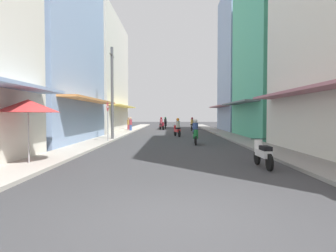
{
  "coord_description": "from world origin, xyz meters",
  "views": [
    {
      "loc": [
        -0.07,
        -4.92,
        1.8
      ],
      "look_at": [
        -0.3,
        16.46,
        1.01
      ],
      "focal_mm": 30.99,
      "sensor_mm": 36.0,
      "label": 1
    }
  ],
  "objects_px": {
    "motorbike_green": "(195,133)",
    "pedestrian_foreground": "(131,124)",
    "motorbike_maroon": "(162,124)",
    "motorbike_red": "(177,128)",
    "pedestrian_crossing": "(129,124)",
    "vendor_umbrella": "(28,106)",
    "street_sign_no_entry": "(108,117)",
    "motorbike_white": "(262,153)",
    "motorbike_black": "(165,123)",
    "utility_pole": "(112,93)",
    "motorbike_silver": "(192,125)"
  },
  "relations": [
    {
      "from": "motorbike_green",
      "to": "pedestrian_foreground",
      "type": "relative_size",
      "value": 1.13
    },
    {
      "from": "motorbike_maroon",
      "to": "motorbike_green",
      "type": "distance_m",
      "value": 18.24
    },
    {
      "from": "motorbike_red",
      "to": "pedestrian_foreground",
      "type": "height_order",
      "value": "pedestrian_foreground"
    },
    {
      "from": "pedestrian_crossing",
      "to": "motorbike_maroon",
      "type": "bearing_deg",
      "value": 26.59
    },
    {
      "from": "vendor_umbrella",
      "to": "street_sign_no_entry",
      "type": "height_order",
      "value": "street_sign_no_entry"
    },
    {
      "from": "vendor_umbrella",
      "to": "motorbike_white",
      "type": "bearing_deg",
      "value": -1.07
    },
    {
      "from": "motorbike_green",
      "to": "vendor_umbrella",
      "type": "distance_m",
      "value": 10.31
    },
    {
      "from": "motorbike_black",
      "to": "utility_pole",
      "type": "height_order",
      "value": "utility_pole"
    },
    {
      "from": "motorbike_silver",
      "to": "street_sign_no_entry",
      "type": "relative_size",
      "value": 0.67
    },
    {
      "from": "motorbike_black",
      "to": "motorbike_silver",
      "type": "xyz_separation_m",
      "value": [
        3.25,
        -5.39,
        0.0
      ]
    },
    {
      "from": "utility_pole",
      "to": "motorbike_green",
      "type": "bearing_deg",
      "value": -26.17
    },
    {
      "from": "motorbike_black",
      "to": "street_sign_no_entry",
      "type": "distance_m",
      "value": 20.67
    },
    {
      "from": "motorbike_black",
      "to": "motorbike_green",
      "type": "distance_m",
      "value": 21.36
    },
    {
      "from": "motorbike_silver",
      "to": "motorbike_white",
      "type": "relative_size",
      "value": 0.99
    },
    {
      "from": "pedestrian_foreground",
      "to": "street_sign_no_entry",
      "type": "distance_m",
      "value": 13.45
    },
    {
      "from": "motorbike_silver",
      "to": "pedestrian_crossing",
      "type": "distance_m",
      "value": 7.5
    },
    {
      "from": "motorbike_white",
      "to": "street_sign_no_entry",
      "type": "distance_m",
      "value": 11.54
    },
    {
      "from": "motorbike_green",
      "to": "motorbike_red",
      "type": "relative_size",
      "value": 1.02
    },
    {
      "from": "motorbike_maroon",
      "to": "street_sign_no_entry",
      "type": "xyz_separation_m",
      "value": [
        -2.95,
        -17.17,
        1.01
      ]
    },
    {
      "from": "motorbike_red",
      "to": "utility_pole",
      "type": "distance_m",
      "value": 6.66
    },
    {
      "from": "motorbike_maroon",
      "to": "vendor_umbrella",
      "type": "xyz_separation_m",
      "value": [
        -3.85,
        -25.89,
        1.43
      ]
    },
    {
      "from": "motorbike_green",
      "to": "pedestrian_foreground",
      "type": "distance_m",
      "value": 15.51
    },
    {
      "from": "pedestrian_foreground",
      "to": "motorbike_red",
      "type": "bearing_deg",
      "value": -56.61
    },
    {
      "from": "motorbike_maroon",
      "to": "motorbike_white",
      "type": "xyz_separation_m",
      "value": [
        4.33,
        -26.04,
        -0.2
      ]
    },
    {
      "from": "motorbike_maroon",
      "to": "motorbike_green",
      "type": "bearing_deg",
      "value": -81.52
    },
    {
      "from": "motorbike_white",
      "to": "utility_pole",
      "type": "height_order",
      "value": "utility_pole"
    },
    {
      "from": "pedestrian_foreground",
      "to": "vendor_umbrella",
      "type": "distance_m",
      "value": 22.18
    },
    {
      "from": "motorbike_green",
      "to": "pedestrian_crossing",
      "type": "xyz_separation_m",
      "value": [
        -6.54,
        16.12,
        0.06
      ]
    },
    {
      "from": "pedestrian_crossing",
      "to": "motorbike_silver",
      "type": "bearing_deg",
      "value": -2.03
    },
    {
      "from": "motorbike_silver",
      "to": "pedestrian_crossing",
      "type": "relative_size",
      "value": 1.16
    },
    {
      "from": "motorbike_green",
      "to": "pedestrian_crossing",
      "type": "height_order",
      "value": "motorbike_green"
    },
    {
      "from": "pedestrian_foreground",
      "to": "pedestrian_crossing",
      "type": "height_order",
      "value": "pedestrian_foreground"
    },
    {
      "from": "pedestrian_crossing",
      "to": "vendor_umbrella",
      "type": "bearing_deg",
      "value": -90.0
    },
    {
      "from": "motorbike_white",
      "to": "pedestrian_crossing",
      "type": "height_order",
      "value": "pedestrian_crossing"
    },
    {
      "from": "motorbike_black",
      "to": "motorbike_silver",
      "type": "distance_m",
      "value": 6.29
    },
    {
      "from": "motorbike_black",
      "to": "motorbike_green",
      "type": "height_order",
      "value": "same"
    },
    {
      "from": "motorbike_maroon",
      "to": "street_sign_no_entry",
      "type": "bearing_deg",
      "value": -99.76
    },
    {
      "from": "motorbike_red",
      "to": "vendor_umbrella",
      "type": "height_order",
      "value": "vendor_umbrella"
    },
    {
      "from": "pedestrian_crossing",
      "to": "utility_pole",
      "type": "bearing_deg",
      "value": -86.59
    },
    {
      "from": "motorbike_silver",
      "to": "street_sign_no_entry",
      "type": "height_order",
      "value": "street_sign_no_entry"
    },
    {
      "from": "motorbike_maroon",
      "to": "motorbike_red",
      "type": "distance_m",
      "value": 11.54
    },
    {
      "from": "motorbike_green",
      "to": "pedestrian_foreground",
      "type": "xyz_separation_m",
      "value": [
        -6.04,
        14.29,
        0.09
      ]
    },
    {
      "from": "motorbike_black",
      "to": "motorbike_red",
      "type": "distance_m",
      "value": 14.67
    },
    {
      "from": "motorbike_green",
      "to": "pedestrian_crossing",
      "type": "bearing_deg",
      "value": 112.07
    },
    {
      "from": "motorbike_green",
      "to": "street_sign_no_entry",
      "type": "distance_m",
      "value": 5.8
    },
    {
      "from": "motorbike_green",
      "to": "vendor_umbrella",
      "type": "xyz_separation_m",
      "value": [
        -6.54,
        -7.84,
        1.43
      ]
    },
    {
      "from": "motorbike_silver",
      "to": "vendor_umbrella",
      "type": "relative_size",
      "value": 0.76
    },
    {
      "from": "utility_pole",
      "to": "motorbike_red",
      "type": "bearing_deg",
      "value": 38.68
    },
    {
      "from": "motorbike_red",
      "to": "motorbike_silver",
      "type": "bearing_deg",
      "value": 78.04
    },
    {
      "from": "utility_pole",
      "to": "street_sign_no_entry",
      "type": "xyz_separation_m",
      "value": [
        0.1,
        -1.95,
        -1.69
      ]
    }
  ]
}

